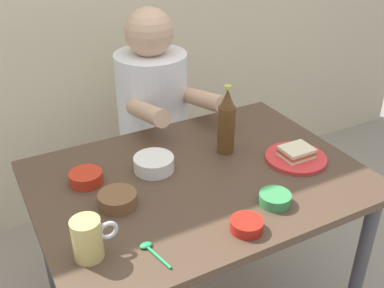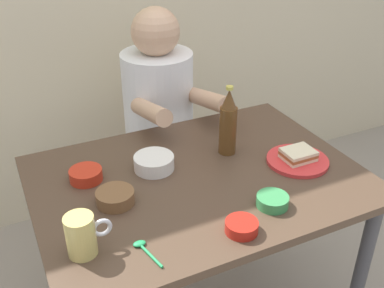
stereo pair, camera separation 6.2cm
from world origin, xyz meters
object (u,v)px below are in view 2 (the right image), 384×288
object	(u,v)px
stool	(161,173)
plate_orange	(297,161)
beer_mug	(82,235)
dining_table	(198,198)
sandwich	(298,155)
beer_bottle	(228,123)
person_seated	(159,98)
rice_bowl_white	(154,162)

from	to	relation	value
stool	plate_orange	size ratio (longest dim) A/B	2.05
stool	beer_mug	world-z (taller)	beer_mug
dining_table	sandwich	size ratio (longest dim) A/B	10.00
stool	sandwich	size ratio (longest dim) A/B	4.09
plate_orange	beer_bottle	size ratio (longest dim) A/B	0.84
person_seated	rice_bowl_white	bearing A→B (deg)	-113.78
beer_mug	beer_bottle	size ratio (longest dim) A/B	0.48
plate_orange	stool	bearing A→B (deg)	109.76
plate_orange	sandwich	size ratio (longest dim) A/B	2.00
stool	beer_bottle	size ratio (longest dim) A/B	1.72
person_seated	rice_bowl_white	size ratio (longest dim) A/B	5.14
beer_bottle	rice_bowl_white	distance (m)	0.30
stool	beer_bottle	world-z (taller)	beer_bottle
stool	sandwich	xyz separation A→B (m)	(0.25, -0.70, 0.42)
rice_bowl_white	plate_orange	bearing A→B (deg)	-20.77
plate_orange	rice_bowl_white	xyz separation A→B (m)	(-0.48, 0.18, 0.02)
dining_table	plate_orange	world-z (taller)	plate_orange
sandwich	beer_bottle	xyz separation A→B (m)	(-0.19, 0.17, 0.09)
stool	plate_orange	xyz separation A→B (m)	(0.25, -0.70, 0.40)
dining_table	rice_bowl_white	bearing A→B (deg)	137.68
stool	sandwich	world-z (taller)	sandwich
sandwich	beer_bottle	world-z (taller)	beer_bottle
person_seated	beer_mug	bearing A→B (deg)	-123.81
beer_mug	sandwich	bearing A→B (deg)	9.00
dining_table	rice_bowl_white	distance (m)	0.20
person_seated	sandwich	bearing A→B (deg)	-69.94
dining_table	plate_orange	bearing A→B (deg)	-11.52
beer_bottle	rice_bowl_white	bearing A→B (deg)	178.22
person_seated	plate_orange	xyz separation A→B (m)	(0.25, -0.69, -0.02)
person_seated	beer_mug	distance (m)	0.99
beer_mug	rice_bowl_white	world-z (taller)	beer_mug
rice_bowl_white	beer_mug	bearing A→B (deg)	-136.39
dining_table	person_seated	distance (m)	0.64
beer_bottle	person_seated	bearing A→B (deg)	96.69
stool	plate_orange	bearing A→B (deg)	-70.24
person_seated	plate_orange	size ratio (longest dim) A/B	3.27
dining_table	sandwich	bearing A→B (deg)	-11.52
plate_orange	beer_mug	size ratio (longest dim) A/B	1.75
stool	beer_bottle	xyz separation A→B (m)	(0.06, -0.53, 0.51)
rice_bowl_white	dining_table	bearing A→B (deg)	-42.32
stool	sandwich	bearing A→B (deg)	-70.24
dining_table	rice_bowl_white	xyz separation A→B (m)	(-0.12, 0.11, 0.12)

